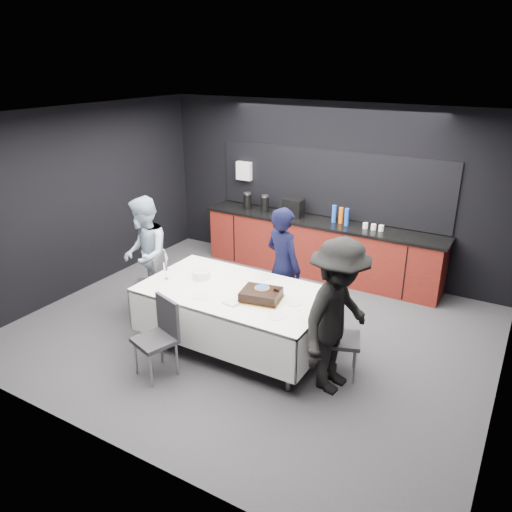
{
  "coord_description": "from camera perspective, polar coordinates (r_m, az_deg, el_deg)",
  "views": [
    {
      "loc": [
        3.0,
        -5.04,
        3.44
      ],
      "look_at": [
        0.0,
        0.1,
        1.05
      ],
      "focal_mm": 35.0,
      "sensor_mm": 36.0,
      "label": 1
    }
  ],
  "objects": [
    {
      "name": "ground",
      "position": [
        6.79,
        -0.43,
        -8.52
      ],
      "size": [
        6.0,
        6.0,
        0.0
      ],
      "primitive_type": "plane",
      "color": "#3C3C40",
      "rests_on": "ground"
    },
    {
      "name": "room_shell",
      "position": [
        6.07,
        -0.48,
        6.8
      ],
      "size": [
        6.04,
        5.04,
        2.82
      ],
      "color": "white",
      "rests_on": "ground"
    },
    {
      "name": "kitchenette",
      "position": [
        8.37,
        7.23,
        1.45
      ],
      "size": [
        4.1,
        0.64,
        2.05
      ],
      "color": "#5A140E",
      "rests_on": "ground"
    },
    {
      "name": "party_table",
      "position": [
        6.19,
        -2.34,
        -5.01
      ],
      "size": [
        2.32,
        1.32,
        0.78
      ],
      "color": "#99999E",
      "rests_on": "ground"
    },
    {
      "name": "cake_assembly",
      "position": [
        5.86,
        0.59,
        -4.44
      ],
      "size": [
        0.55,
        0.48,
        0.16
      ],
      "color": "gold",
      "rests_on": "party_table"
    },
    {
      "name": "plate_stack",
      "position": [
        6.45,
        -6.26,
        -2.12
      ],
      "size": [
        0.23,
        0.23,
        0.1
      ],
      "primitive_type": "cylinder",
      "color": "white",
      "rests_on": "party_table"
    },
    {
      "name": "loose_plate_near",
      "position": [
        5.99,
        -6.34,
        -4.58
      ],
      "size": [
        0.21,
        0.21,
        0.01
      ],
      "primitive_type": "cylinder",
      "color": "white",
      "rests_on": "party_table"
    },
    {
      "name": "loose_plate_right_a",
      "position": [
        5.83,
        4.32,
        -5.28
      ],
      "size": [
        0.22,
        0.22,
        0.01
      ],
      "primitive_type": "cylinder",
      "color": "white",
      "rests_on": "party_table"
    },
    {
      "name": "loose_plate_right_b",
      "position": [
        5.51,
        2.3,
        -6.9
      ],
      "size": [
        0.2,
        0.2,
        0.01
      ],
      "primitive_type": "cylinder",
      "color": "white",
      "rests_on": "party_table"
    },
    {
      "name": "loose_plate_far",
      "position": [
        6.45,
        0.85,
        -2.41
      ],
      "size": [
        0.21,
        0.21,
        0.01
      ],
      "primitive_type": "cylinder",
      "color": "white",
      "rests_on": "party_table"
    },
    {
      "name": "fork_pile",
      "position": [
        5.78,
        -2.92,
        -5.4
      ],
      "size": [
        0.19,
        0.13,
        0.03
      ],
      "primitive_type": "cube",
      "rotation": [
        0.0,
        0.0,
        -0.12
      ],
      "color": "white",
      "rests_on": "party_table"
    },
    {
      "name": "champagne_flute",
      "position": [
        6.45,
        -10.31,
        -1.29
      ],
      "size": [
        0.06,
        0.06,
        0.22
      ],
      "color": "white",
      "rests_on": "party_table"
    },
    {
      "name": "chair_left",
      "position": [
        7.08,
        -11.75,
        -2.82
      ],
      "size": [
        0.54,
        0.54,
        0.92
      ],
      "color": "#2B2A2F",
      "rests_on": "ground"
    },
    {
      "name": "chair_right",
      "position": [
        5.77,
        8.96,
        -8.62
      ],
      "size": [
        0.54,
        0.54,
        0.92
      ],
      "color": "#2B2A2F",
      "rests_on": "ground"
    },
    {
      "name": "chair_near",
      "position": [
        5.82,
        -10.88,
        -8.48
      ],
      "size": [
        0.53,
        0.53,
        0.92
      ],
      "color": "#2B2A2F",
      "rests_on": "ground"
    },
    {
      "name": "person_center",
      "position": [
        6.66,
        3.11,
        -1.24
      ],
      "size": [
        0.71,
        0.59,
        1.65
      ],
      "primitive_type": "imported",
      "rotation": [
        0.0,
        0.0,
        2.77
      ],
      "color": "black",
      "rests_on": "ground"
    },
    {
      "name": "person_left",
      "position": [
        7.21,
        -12.56,
        0.12
      ],
      "size": [
        0.99,
        1.03,
        1.66
      ],
      "primitive_type": "imported",
      "rotation": [
        0.0,
        0.0,
        -0.92
      ],
      "color": "#A5BBD0",
      "rests_on": "ground"
    },
    {
      "name": "person_right",
      "position": [
        5.38,
        9.29,
        -6.87
      ],
      "size": [
        0.79,
        1.21,
        1.75
      ],
      "primitive_type": "imported",
      "rotation": [
        0.0,
        0.0,
        1.45
      ],
      "color": "black",
      "rests_on": "ground"
    }
  ]
}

